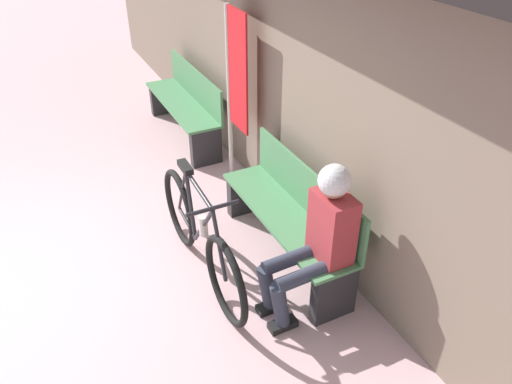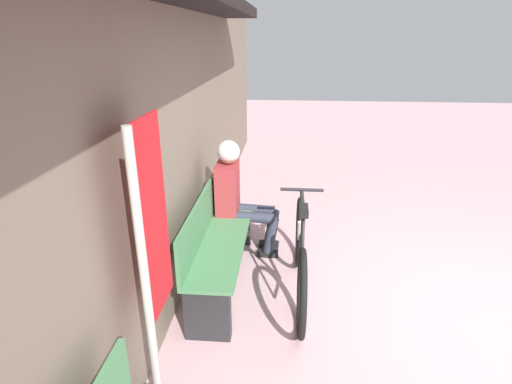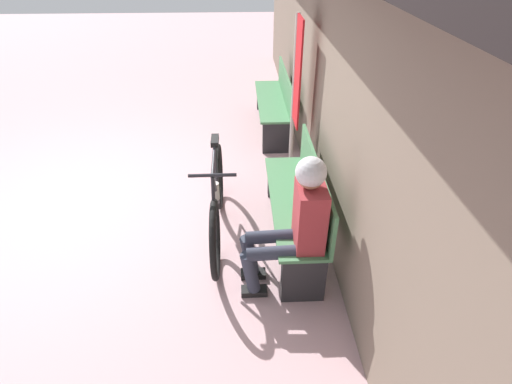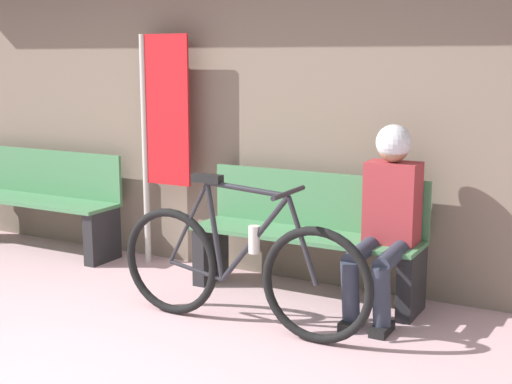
# 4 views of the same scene
# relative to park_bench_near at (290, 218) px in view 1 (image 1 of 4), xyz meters

# --- Properties ---
(ground_plane) EXTENTS (24.00, 24.00, 0.00)m
(ground_plane) POSITION_rel_park_bench_near_xyz_m (-0.54, -2.18, -0.41)
(ground_plane) COLOR #C69EA3
(storefront_wall) EXTENTS (12.00, 0.56, 3.20)m
(storefront_wall) POSITION_rel_park_bench_near_xyz_m (-0.54, 0.33, 1.26)
(storefront_wall) COLOR #756656
(storefront_wall) RESTS_ON ground_plane
(park_bench_near) EXTENTS (1.64, 0.42, 0.86)m
(park_bench_near) POSITION_rel_park_bench_near_xyz_m (0.00, 0.00, 0.00)
(park_bench_near) COLOR #477F51
(park_bench_near) RESTS_ON ground_plane
(bicycle) EXTENTS (1.74, 0.40, 0.95)m
(bicycle) POSITION_rel_park_bench_near_xyz_m (-0.11, -0.77, -0.02)
(bicycle) COLOR black
(bicycle) RESTS_ON ground_plane
(person_seated) EXTENTS (0.34, 0.66, 1.24)m
(person_seated) POSITION_rel_park_bench_near_xyz_m (0.61, -0.12, 0.31)
(person_seated) COLOR #2D3342
(person_seated) RESTS_ON ground_plane
(park_bench_far) EXTENTS (1.68, 0.42, 0.86)m
(park_bench_far) POSITION_rel_park_bench_near_xyz_m (-2.61, 0.00, 0.00)
(park_bench_far) COLOR #477F51
(park_bench_far) RESTS_ON ground_plane
(banner_pole) EXTENTS (0.45, 0.05, 1.84)m
(banner_pole) POSITION_rel_park_bench_near_xyz_m (-1.33, 0.11, 0.74)
(banner_pole) COLOR #B7B2A8
(banner_pole) RESTS_ON ground_plane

